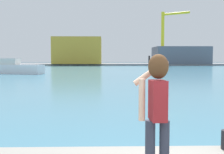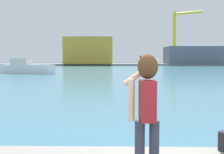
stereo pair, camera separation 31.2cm
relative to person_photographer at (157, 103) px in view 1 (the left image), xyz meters
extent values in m
plane|color=#334751|center=(0.33, 49.40, -1.65)|extent=(220.00, 220.00, 0.00)
cube|color=teal|center=(0.33, 51.40, -1.64)|extent=(140.00, 100.00, 0.02)
cube|color=gray|center=(0.33, 91.40, -1.39)|extent=(140.00, 20.00, 0.53)
cylinder|color=#2D3342|center=(-0.09, 0.00, -0.66)|extent=(0.14, 0.14, 0.82)
cylinder|color=#2D3342|center=(0.11, 0.00, -0.66)|extent=(0.14, 0.14, 0.82)
cube|color=maroon|center=(0.01, 0.00, 0.03)|extent=(0.22, 0.35, 0.56)
sphere|color=#E0B293|center=(0.01, 0.00, 0.49)|extent=(0.22, 0.22, 0.22)
ellipsoid|color=#472D19|center=(0.01, -0.02, 0.50)|extent=(0.28, 0.26, 0.34)
cylinder|color=#E0B293|center=(-0.21, 0.00, 0.04)|extent=(0.09, 0.09, 0.58)
cylinder|color=#E0B293|center=(-0.05, 0.21, 0.41)|extent=(0.53, 0.12, 0.40)
cube|color=black|center=(-0.06, 0.33, 0.58)|extent=(0.02, 0.07, 0.14)
cube|color=white|center=(-13.81, 37.13, -0.97)|extent=(8.70, 4.59, 1.33)
cube|color=silver|center=(-14.82, 37.48, 0.15)|extent=(3.30, 2.34, 0.90)
cube|color=gold|center=(-9.51, 86.11, 3.06)|extent=(15.08, 11.40, 8.36)
cube|color=slate|center=(24.05, 87.20, 1.62)|extent=(17.04, 11.84, 5.47)
cylinder|color=yellow|center=(17.46, 83.97, 7.02)|extent=(1.00, 1.00, 16.27)
cylinder|color=yellow|center=(20.98, 81.66, 14.35)|extent=(7.42, 5.21, 0.70)
camera|label=1|loc=(-0.72, -3.79, 0.62)|focal=44.52mm
camera|label=2|loc=(-0.40, -3.79, 0.62)|focal=44.52mm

